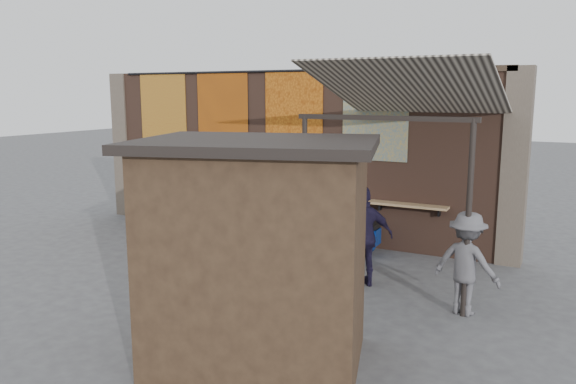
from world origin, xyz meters
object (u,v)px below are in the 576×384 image
object	(u,v)px
scooter_stool_3	(236,222)
scooter_stool_0	(179,215)
shelf_box	(257,185)
scooter_stool_9	(371,239)
scooter_stool_1	(197,215)
scooter_stool_4	(258,224)
diner_right	(173,200)
scooter_stool_7	(326,230)
scooter_stool_5	(278,224)
shopper_grey	(467,263)
scooter_stool_6	(301,228)
shopper_tan	(331,229)
diner_left	(209,200)
scooter_stool_2	(214,218)
market_stall	(258,259)
shopper_navy	(364,237)
scooter_stool_8	(348,237)

from	to	relation	value
scooter_stool_3	scooter_stool_0	bearing A→B (deg)	178.93
shelf_box	scooter_stool_9	distance (m)	3.21
scooter_stool_1	scooter_stool_4	xyz separation A→B (m)	(1.82, -0.02, -0.03)
diner_right	scooter_stool_7	bearing A→B (deg)	-9.43
scooter_stool_3	scooter_stool_5	xyz separation A→B (m)	(1.19, -0.01, 0.08)
scooter_stool_4	shopper_grey	distance (m)	5.91
scooter_stool_7	shopper_grey	bearing A→B (deg)	-35.58
scooter_stool_6	scooter_stool_7	world-z (taller)	scooter_stool_7
shopper_tan	scooter_stool_9	bearing A→B (deg)	18.10
scooter_stool_9	diner_left	size ratio (longest dim) A/B	0.42
diner_left	shopper_tan	world-z (taller)	shopper_tan
scooter_stool_0	scooter_stool_6	size ratio (longest dim) A/B	0.85
shelf_box	scooter_stool_2	bearing A→B (deg)	-163.71
scooter_stool_3	scooter_stool_6	distance (m)	1.81
scooter_stool_4	diner_right	xyz separation A→B (m)	(-2.11, -0.56, 0.51)
market_stall	shelf_box	bearing A→B (deg)	104.67
shelf_box	scooter_stool_0	world-z (taller)	shelf_box
scooter_stool_1	scooter_stool_3	world-z (taller)	scooter_stool_1
scooter_stool_3	scooter_stool_5	world-z (taller)	scooter_stool_5
shopper_navy	shopper_grey	bearing A→B (deg)	131.44
scooter_stool_1	diner_right	size ratio (longest dim) A/B	0.46
scooter_stool_1	shelf_box	bearing A→B (deg)	8.66
scooter_stool_0	scooter_stool_7	world-z (taller)	scooter_stool_7
scooter_stool_3	diner_left	world-z (taller)	diner_left
scooter_stool_5	market_stall	xyz separation A→B (m)	(2.68, -5.41, 0.98)
scooter_stool_6	diner_left	bearing A→B (deg)	179.36
diner_left	scooter_stool_8	bearing A→B (deg)	14.30
scooter_stool_8	shopper_navy	bearing A→B (deg)	-61.45
shelf_box	scooter_stool_6	distance (m)	1.65
scooter_stool_4	scooter_stool_7	size ratio (longest dim) A/B	0.87
diner_right	shopper_navy	distance (m)	5.71
scooter_stool_3	market_stall	distance (m)	6.75
scooter_stool_0	scooter_stool_4	distance (m)	2.39
scooter_stool_2	shopper_grey	bearing A→B (deg)	-20.55
scooter_stool_0	scooter_stool_4	xyz separation A→B (m)	(2.39, -0.01, 0.01)
scooter_stool_8	market_stall	xyz separation A→B (m)	(0.88, -5.36, 1.06)
scooter_stool_3	scooter_stool_8	size ratio (longest dim) A/B	0.99
shelf_box	diner_left	world-z (taller)	diner_left
scooter_stool_4	scooter_stool_6	size ratio (longest dim) A/B	0.88
scooter_stool_1	diner_left	bearing A→B (deg)	-6.45
scooter_stool_5	scooter_stool_6	size ratio (longest dim) A/B	1.05
scooter_stool_6	scooter_stool_9	distance (m)	1.70
scooter_stool_2	shopper_grey	world-z (taller)	shopper_grey
shelf_box	diner_left	bearing A→B (deg)	-166.15
scooter_stool_1	scooter_stool_2	xyz separation A→B (m)	(0.56, -0.07, 0.01)
scooter_stool_0	scooter_stool_5	distance (m)	2.97
diner_right	market_stall	size ratio (longest dim) A/B	0.61
scooter_stool_6	market_stall	distance (m)	5.85
scooter_stool_6	diner_left	size ratio (longest dim) A/B	0.50
market_stall	shopper_navy	bearing A→B (deg)	70.87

